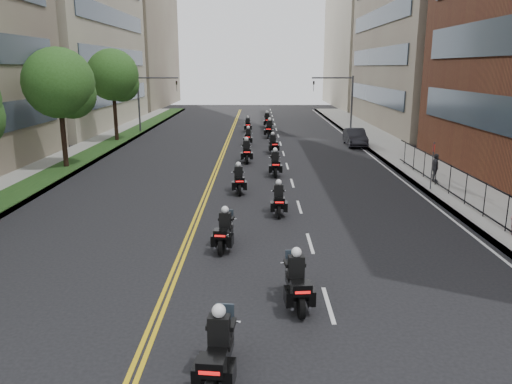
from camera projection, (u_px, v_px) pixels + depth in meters
sidewalk_right at (419, 165)px, 33.27m from camera, size 4.00×90.00×0.15m
sidewalk_left at (60, 165)px, 33.35m from camera, size 4.00×90.00×0.15m
grass_strip at (72, 163)px, 33.32m from camera, size 2.00×90.00×0.04m
building_right_far at (382, 25)px, 81.48m from camera, size 15.00×28.00×26.00m
building_left_far at (116, 25)px, 81.61m from camera, size 16.00×28.00×26.00m
iron_fence at (495, 206)px, 20.47m from camera, size 0.05×28.00×1.50m
street_trees at (22, 93)px, 25.91m from camera, size 4.40×38.40×7.98m
traffic_signal_right at (342, 96)px, 48.88m from camera, size 4.09×0.20×5.60m
traffic_signal_left at (148, 96)px, 48.94m from camera, size 4.09×0.20×5.60m
motorcycle_0 at (218, 353)px, 10.34m from camera, size 0.66×2.34×1.73m
motorcycle_1 at (297, 284)px, 13.72m from camera, size 0.62×2.27×1.67m
motorcycle_2 at (225, 232)px, 18.07m from camera, size 0.64×2.14×1.58m
motorcycle_3 at (279, 201)px, 22.34m from camera, size 0.49×2.14×1.58m
motorcycle_4 at (239, 181)px, 26.16m from camera, size 0.61×2.21×1.63m
motorcycle_5 at (275, 165)px, 30.30m from camera, size 0.53×2.30×1.70m
motorcycle_6 at (246, 152)px, 34.52m from camera, size 0.59×2.37×1.75m
motorcycle_7 at (273, 145)px, 38.12m from camera, size 0.66×2.21×1.63m
motorcycle_8 at (248, 138)px, 42.08m from camera, size 0.51×2.19×1.62m
motorcycle_9 at (269, 130)px, 46.41m from camera, size 0.71×2.53×1.87m
motorcycle_10 at (248, 126)px, 50.63m from camera, size 0.52×2.21×1.63m
motorcycle_11 at (267, 121)px, 54.22m from camera, size 0.59×2.47×1.82m
parked_sedan at (355, 137)px, 41.75m from camera, size 1.60×4.37×1.43m
pedestrian_c at (435, 168)px, 27.96m from camera, size 0.57×1.00×1.60m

